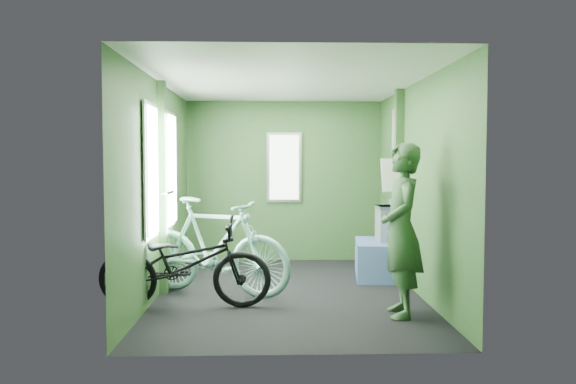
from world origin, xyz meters
name	(u,v)px	position (x,y,z in m)	size (l,w,h in m)	color
room	(285,162)	(-0.04, 0.04, 1.44)	(4.00, 4.02, 2.31)	black
bicycle_black	(185,308)	(-1.03, -0.65, 0.00)	(0.59, 1.69, 0.89)	black
bicycle_mint	(214,295)	(-0.80, -0.11, 0.00)	(0.50, 1.76, 1.06)	#83C5B4
passenger	(401,230)	(1.02, -0.97, 0.81)	(0.40, 0.69, 1.61)	#2F502B
waste_box	(388,242)	(1.26, 0.76, 0.45)	(0.26, 0.37, 0.89)	slate
bench_seat	(379,255)	(1.15, 0.76, 0.28)	(0.61, 0.96, 0.95)	navy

